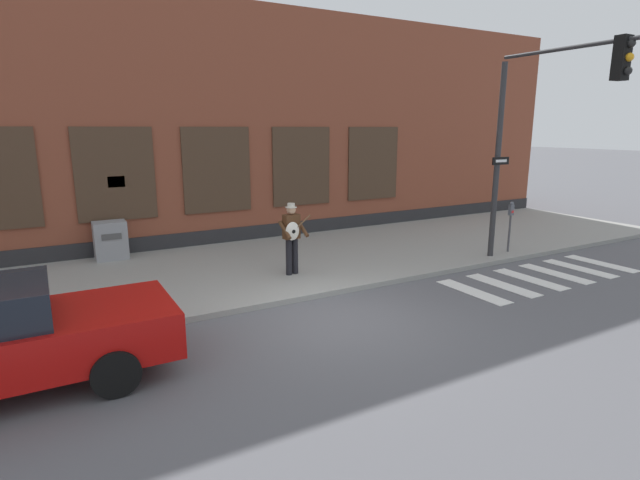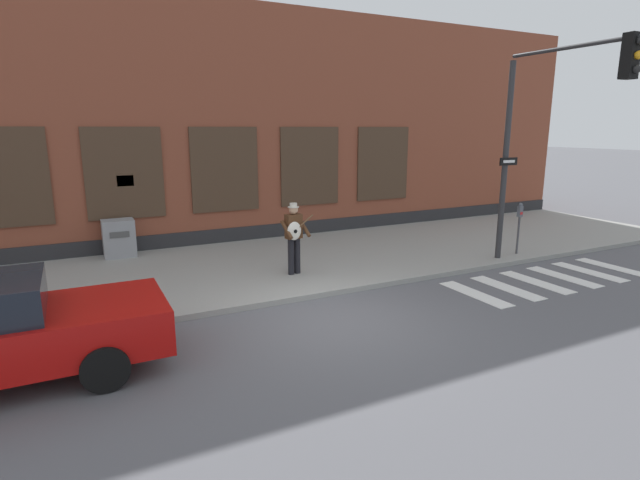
{
  "view_description": "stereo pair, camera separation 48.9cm",
  "coord_description": "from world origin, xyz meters",
  "views": [
    {
      "loc": [
        -4.69,
        -7.62,
        3.57
      ],
      "look_at": [
        0.48,
        1.51,
        1.21
      ],
      "focal_mm": 28.0,
      "sensor_mm": 36.0,
      "label": 1
    },
    {
      "loc": [
        -4.26,
        -7.85,
        3.57
      ],
      "look_at": [
        0.48,
        1.51,
        1.21
      ],
      "focal_mm": 28.0,
      "sensor_mm": 36.0,
      "label": 2
    }
  ],
  "objects": [
    {
      "name": "sidewalk",
      "position": [
        0.0,
        4.05,
        0.06
      ],
      "size": [
        28.0,
        5.69,
        0.12
      ],
      "color": "gray",
      "rests_on": "ground"
    },
    {
      "name": "building_backdrop",
      "position": [
        -0.0,
        8.89,
        3.59
      ],
      "size": [
        28.0,
        4.06,
        7.19
      ],
      "color": "brown",
      "rests_on": "ground"
    },
    {
      "name": "ground_plane",
      "position": [
        0.0,
        0.0,
        0.0
      ],
      "size": [
        160.0,
        160.0,
        0.0
      ],
      "primitive_type": "plane",
      "color": "#56565B"
    },
    {
      "name": "parking_meter",
      "position": [
        6.8,
        1.76,
        1.07
      ],
      "size": [
        0.13,
        0.11,
        1.44
      ],
      "color": "#47474C",
      "rests_on": "sidewalk"
    },
    {
      "name": "traffic_light",
      "position": [
        5.98,
        0.42,
        3.79
      ],
      "size": [
        0.6,
        3.39,
        5.28
      ],
      "color": "#2D2D30",
      "rests_on": "sidewalk"
    },
    {
      "name": "crosswalk",
      "position": [
        5.89,
        -0.09,
        0.01
      ],
      "size": [
        5.2,
        1.9,
        0.01
      ],
      "color": "silver",
      "rests_on": "ground"
    },
    {
      "name": "utility_box",
      "position": [
        -3.16,
        6.44,
        0.63
      ],
      "size": [
        0.82,
        0.59,
        1.02
      ],
      "color": "gray",
      "rests_on": "sidewalk"
    },
    {
      "name": "busker",
      "position": [
        0.42,
        2.75,
        1.11
      ],
      "size": [
        0.73,
        0.55,
        1.72
      ],
      "color": "black",
      "rests_on": "sidewalk"
    }
  ]
}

